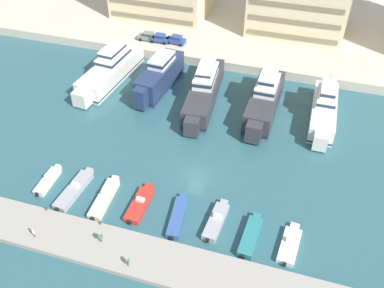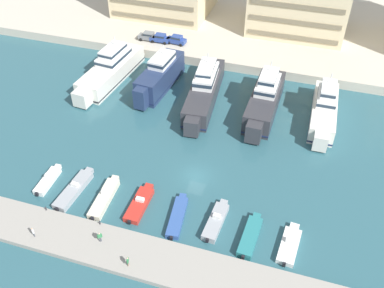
{
  "view_description": "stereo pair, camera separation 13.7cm",
  "coord_description": "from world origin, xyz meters",
  "views": [
    {
      "loc": [
        12.53,
        -42.46,
        44.32
      ],
      "look_at": [
        -1.88,
        3.95,
        2.5
      ],
      "focal_mm": 40.0,
      "sensor_mm": 36.0,
      "label": 1
    },
    {
      "loc": [
        12.66,
        -42.42,
        44.32
      ],
      "look_at": [
        -1.88,
        3.95,
        2.5
      ],
      "focal_mm": 40.0,
      "sensor_mm": 36.0,
      "label": 2
    }
  ],
  "objects": [
    {
      "name": "motorboat_white_right",
      "position": [
        14.63,
        -8.35,
        0.39
      ],
      "size": [
        2.55,
        6.71,
        1.21
      ],
      "color": "white",
      "rests_on": "ground"
    },
    {
      "name": "motorboat_red_center_left",
      "position": [
        -5.66,
        -7.71,
        0.42
      ],
      "size": [
        2.09,
        7.26,
        1.27
      ],
      "color": "red",
      "rests_on": "ground"
    },
    {
      "name": "motorboat_grey_left",
      "position": [
        -15.42,
        -8.04,
        0.48
      ],
      "size": [
        2.45,
        8.56,
        1.38
      ],
      "color": "#9EA3A8",
      "rests_on": "ground"
    },
    {
      "name": "bollard_west",
      "position": [
        -16.95,
        -12.65,
        1.03
      ],
      "size": [
        0.2,
        0.2,
        0.61
      ],
      "color": "#2D2D33",
      "rests_on": "pier_dock"
    },
    {
      "name": "bollard_west_mid",
      "position": [
        -9.06,
        -12.65,
        1.03
      ],
      "size": [
        0.2,
        0.2,
        0.61
      ],
      "color": "#2D2D33",
      "rests_on": "pier_dock"
    },
    {
      "name": "yacht_charcoal_center_left",
      "position": [
        6.5,
        18.97,
        2.47
      ],
      "size": [
        4.77,
        18.83,
        8.54
      ],
      "color": "#333338",
      "rests_on": "ground"
    },
    {
      "name": "pedestrian_near_edge",
      "position": [
        -7.76,
        -15.06,
        1.66
      ],
      "size": [
        0.5,
        0.45,
        1.62
      ],
      "color": "#4C515B",
      "rests_on": "pier_dock"
    },
    {
      "name": "motorboat_grey_center_right",
      "position": [
        4.99,
        -7.55,
        0.49
      ],
      "size": [
        2.22,
        7.23,
        1.44
      ],
      "color": "#9EA3A8",
      "rests_on": "ground"
    },
    {
      "name": "pedestrian_mid_deck",
      "position": [
        -3.08,
        -17.21,
        1.63
      ],
      "size": [
        0.31,
        0.59,
        1.56
      ],
      "color": "#7A6B56",
      "rests_on": "pier_dock"
    },
    {
      "name": "motorboat_blue_center",
      "position": [
        -0.07,
        -8.25,
        0.4
      ],
      "size": [
        2.48,
        7.7,
        0.85
      ],
      "color": "#33569E",
      "rests_on": "ground"
    },
    {
      "name": "quay_promenade",
      "position": [
        0.0,
        65.07,
        0.92
      ],
      "size": [
        180.0,
        70.0,
        1.84
      ],
      "primitive_type": "cube",
      "color": "beige",
      "rests_on": "ground"
    },
    {
      "name": "car_blue_left",
      "position": [
        -18.38,
        34.18,
        2.82
      ],
      "size": [
        4.12,
        1.96,
        1.8
      ],
      "color": "#28428E",
      "rests_on": "quay_promenade"
    },
    {
      "name": "yacht_charcoal_mid_left",
      "position": [
        -4.32,
        19.05,
        2.3
      ],
      "size": [
        5.95,
        21.61,
        8.07
      ],
      "color": "#333338",
      "rests_on": "ground"
    },
    {
      "name": "yacht_ivory_center",
      "position": [
        16.46,
        19.55,
        2.16
      ],
      "size": [
        4.19,
        17.34,
        7.86
      ],
      "color": "silver",
      "rests_on": "ground"
    },
    {
      "name": "pedestrian_far_side",
      "position": [
        -16.03,
        -16.83,
        1.64
      ],
      "size": [
        0.5,
        0.43,
        1.57
      ],
      "color": "#4C515B",
      "rests_on": "pier_dock"
    },
    {
      "name": "pier_dock",
      "position": [
        0.0,
        -15.42,
        0.35
      ],
      "size": [
        120.0,
        6.03,
        0.7
      ],
      "primitive_type": "cube",
      "color": "#9E998E",
      "rests_on": "ground"
    },
    {
      "name": "yacht_navy_left",
      "position": [
        -13.33,
        20.53,
        2.51
      ],
      "size": [
        5.11,
        16.56,
        7.74
      ],
      "color": "navy",
      "rests_on": "ground"
    },
    {
      "name": "car_blue_mid_left",
      "position": [
        -14.86,
        34.54,
        2.82
      ],
      "size": [
        4.22,
        2.18,
        1.8
      ],
      "color": "#28428E",
      "rests_on": "quay_promenade"
    },
    {
      "name": "car_grey_far_left",
      "position": [
        -21.05,
        34.23,
        2.82
      ],
      "size": [
        4.12,
        1.96,
        1.8
      ],
      "color": "slate",
      "rests_on": "quay_promenade"
    },
    {
      "name": "motorboat_white_far_left",
      "position": [
        -19.92,
        -7.53,
        0.45
      ],
      "size": [
        1.7,
        6.25,
        1.39
      ],
      "color": "white",
      "rests_on": "ground"
    },
    {
      "name": "motorboat_teal_mid_right",
      "position": [
        9.73,
        -8.6,
        0.5
      ],
      "size": [
        2.18,
        7.28,
        1.0
      ],
      "color": "teal",
      "rests_on": "ground"
    },
    {
      "name": "ground_plane",
      "position": [
        0.0,
        0.0,
        0.0
      ],
      "size": [
        400.0,
        400.0,
        0.0
      ],
      "primitive_type": "plane",
      "color": "#2D5B66"
    },
    {
      "name": "motorboat_cream_mid_left",
      "position": [
        -10.66,
        -8.21,
        0.49
      ],
      "size": [
        2.12,
        8.19,
        1.5
      ],
      "color": "beige",
      "rests_on": "ground"
    },
    {
      "name": "yacht_ivory_far_left",
      "position": [
        -23.31,
        20.59,
        2.17
      ],
      "size": [
        6.55,
        20.9,
        7.78
      ],
      "color": "silver",
      "rests_on": "ground"
    }
  ]
}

